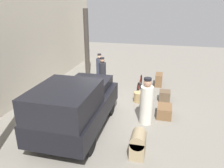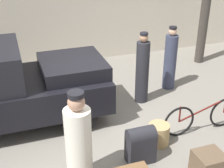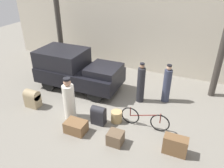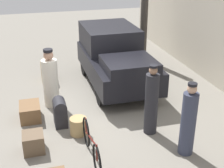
# 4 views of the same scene
# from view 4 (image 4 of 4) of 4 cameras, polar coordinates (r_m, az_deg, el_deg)

# --- Properties ---
(ground_plane) EXTENTS (30.00, 30.00, 0.00)m
(ground_plane) POSITION_cam_4_polar(r_m,az_deg,el_deg) (8.65, -1.64, -5.39)
(ground_plane) COLOR gray
(canopy_pillar_left) EXTENTS (0.28, 0.28, 3.75)m
(canopy_pillar_left) POSITION_cam_4_polar(r_m,az_deg,el_deg) (12.34, 5.93, 12.78)
(canopy_pillar_left) COLOR #38332D
(canopy_pillar_left) RESTS_ON ground
(truck) EXTENTS (3.91, 1.86, 1.79)m
(truck) POSITION_cam_4_polar(r_m,az_deg,el_deg) (10.20, 0.48, 5.16)
(truck) COLOR black
(truck) RESTS_ON ground
(bicycle) EXTENTS (1.78, 0.04, 0.73)m
(bicycle) POSITION_cam_4_polar(r_m,az_deg,el_deg) (6.77, -3.82, -11.06)
(bicycle) COLOR black
(bicycle) RESTS_ON ground
(wicker_basket) EXTENTS (0.42, 0.42, 0.43)m
(wicker_basket) POSITION_cam_4_polar(r_m,az_deg,el_deg) (7.70, -6.17, -7.67)
(wicker_basket) COLOR tan
(wicker_basket) RESTS_ON ground
(porter_with_bicycle) EXTENTS (0.32, 0.32, 1.77)m
(porter_with_bicycle) POSITION_cam_4_polar(r_m,az_deg,el_deg) (7.50, 7.22, -3.35)
(porter_with_bicycle) COLOR #232328
(porter_with_bicycle) RESTS_ON ground
(conductor_in_dark_uniform) EXTENTS (0.44, 0.44, 1.69)m
(conductor_in_dark_uniform) POSITION_cam_4_polar(r_m,az_deg,el_deg) (8.93, -11.19, 0.59)
(conductor_in_dark_uniform) COLOR silver
(conductor_in_dark_uniform) RESTS_ON ground
(porter_carrying_trunk) EXTENTS (0.33, 0.33, 1.69)m
(porter_carrying_trunk) POSITION_cam_4_polar(r_m,az_deg,el_deg) (6.92, 13.78, -6.75)
(porter_carrying_trunk) COLOR #33384C
(porter_carrying_trunk) RESTS_ON ground
(suitcase_black_upright) EXTENTS (0.73, 0.53, 0.42)m
(suitcase_black_upright) POSITION_cam_4_polar(r_m,az_deg,el_deg) (8.58, -14.74, -4.91)
(suitcase_black_upright) COLOR brown
(suitcase_black_upright) RESTS_ON ground
(trunk_umber_medium) EXTENTS (0.58, 0.41, 0.75)m
(trunk_umber_medium) POSITION_cam_4_polar(r_m,az_deg,el_deg) (10.78, -11.77, 2.51)
(trunk_umber_medium) COLOR #9E8966
(trunk_umber_medium) RESTS_ON ground
(trunk_wicker_pale) EXTENTS (0.49, 0.47, 0.44)m
(trunk_wicker_pale) POSITION_cam_4_polar(r_m,az_deg,el_deg) (7.29, -14.16, -10.30)
(trunk_wicker_pale) COLOR brown
(trunk_wicker_pale) RESTS_ON ground
(trunk_barrel_dark) EXTENTS (0.51, 0.32, 0.72)m
(trunk_barrel_dark) POSITION_cam_4_polar(r_m,az_deg,el_deg) (8.06, -9.48, -4.96)
(trunk_barrel_dark) COLOR #232328
(trunk_barrel_dark) RESTS_ON ground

